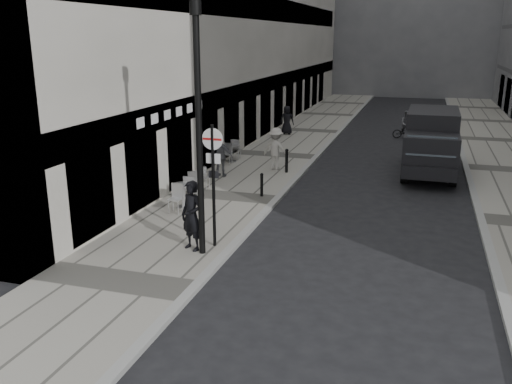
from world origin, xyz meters
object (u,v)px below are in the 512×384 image
(lamppost, at_px, (199,120))
(cyclist, at_px, (406,128))
(sign_post, at_px, (213,170))
(walking_man, at_px, (192,216))
(panel_van, at_px, (431,139))

(lamppost, bearing_deg, cyclist, 77.02)
(sign_post, bearing_deg, walking_man, -136.98)
(cyclist, bearing_deg, panel_van, -84.65)
(walking_man, height_order, panel_van, panel_van)
(sign_post, distance_m, cyclist, 20.15)
(lamppost, bearing_deg, walking_man, 155.26)
(walking_man, distance_m, lamppost, 2.72)
(walking_man, relative_size, lamppost, 0.30)
(panel_van, bearing_deg, sign_post, -116.96)
(walking_man, distance_m, cyclist, 20.63)
(walking_man, xyz_separation_m, cyclist, (5.01, 20.00, -0.46))
(walking_man, xyz_separation_m, lamppost, (0.36, -0.17, 2.69))
(lamppost, bearing_deg, panel_van, 63.02)
(lamppost, relative_size, cyclist, 4.00)
(lamppost, height_order, panel_van, lamppost)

